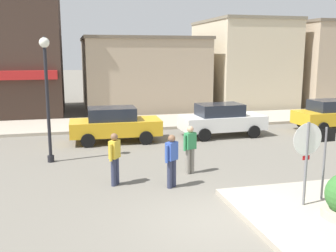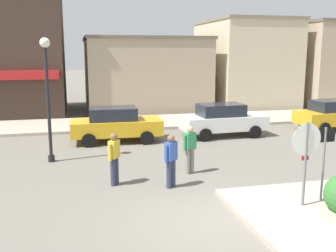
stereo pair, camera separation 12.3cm
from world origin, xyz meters
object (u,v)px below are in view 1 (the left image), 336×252
at_px(one_way_sign, 324,156).
at_px(lamp_post, 46,81).
at_px(pedestrian_kerb_side, 172,159).
at_px(parked_car_second, 222,119).
at_px(pedestrian_crossing_far, 190,148).
at_px(parked_car_third, 333,114).
at_px(parked_car_nearest, 115,124).
at_px(pedestrian_crossing_near, 115,157).
at_px(stop_sign, 307,153).

relative_size(one_way_sign, lamp_post, 0.46).
relative_size(one_way_sign, pedestrian_kerb_side, 1.30).
bearing_deg(parked_car_second, pedestrian_crossing_far, -121.21).
xyz_separation_m(parked_car_third, pedestrian_kerb_side, (-10.28, -6.52, 0.06)).
bearing_deg(parked_car_nearest, parked_car_third, 0.36).
height_order(parked_car_second, pedestrian_crossing_far, pedestrian_crossing_far).
xyz_separation_m(parked_car_nearest, pedestrian_crossing_near, (-0.64, -5.84, 0.06)).
relative_size(pedestrian_crossing_near, pedestrian_crossing_far, 1.00).
bearing_deg(one_way_sign, parked_car_third, 52.41).
distance_m(parked_car_nearest, parked_car_third, 11.26).
height_order(one_way_sign, parked_car_nearest, one_way_sign).
bearing_deg(stop_sign, parked_car_third, 50.43).
xyz_separation_m(parked_car_nearest, parked_car_third, (11.26, 0.07, 0.00)).
bearing_deg(pedestrian_kerb_side, parked_car_nearest, 98.62).
xyz_separation_m(parked_car_second, pedestrian_crossing_near, (-5.74, -5.83, 0.06)).
distance_m(lamp_post, parked_car_third, 14.36).
distance_m(stop_sign, pedestrian_crossing_far, 4.18).
bearing_deg(lamp_post, one_way_sign, -39.92).
distance_m(parked_car_second, pedestrian_kerb_side, 7.65).
height_order(one_way_sign, parked_car_second, one_way_sign).
height_order(one_way_sign, pedestrian_crossing_near, one_way_sign).
relative_size(lamp_post, pedestrian_kerb_side, 2.82).
bearing_deg(pedestrian_crossing_near, lamp_post, 123.01).
distance_m(lamp_post, pedestrian_crossing_near, 4.26).
xyz_separation_m(one_way_sign, parked_car_nearest, (-4.50, 8.71, -0.52)).
distance_m(lamp_post, pedestrian_crossing_far, 5.63).
bearing_deg(one_way_sign, pedestrian_crossing_far, 126.95).
bearing_deg(pedestrian_kerb_side, one_way_sign, -32.78).
xyz_separation_m(stop_sign, parked_car_nearest, (-3.82, 8.93, -0.71)).
height_order(lamp_post, parked_car_nearest, lamp_post).
distance_m(parked_car_second, parked_car_third, 6.16).
bearing_deg(parked_car_nearest, pedestrian_crossing_near, -96.25).
height_order(stop_sign, parked_car_nearest, stop_sign).
xyz_separation_m(one_way_sign, pedestrian_crossing_near, (-5.14, 2.88, -0.46)).
bearing_deg(parked_car_third, one_way_sign, -127.59).
distance_m(one_way_sign, parked_car_third, 11.10).
relative_size(parked_car_second, pedestrian_crossing_near, 2.53).
bearing_deg(pedestrian_kerb_side, parked_car_third, 32.37).
distance_m(stop_sign, one_way_sign, 0.74).
bearing_deg(parked_car_third, stop_sign, -129.57).
height_order(pedestrian_crossing_near, pedestrian_kerb_side, same).
bearing_deg(pedestrian_crossing_near, pedestrian_kerb_side, -20.70).
relative_size(stop_sign, lamp_post, 0.51).
relative_size(lamp_post, parked_car_nearest, 1.12).
xyz_separation_m(stop_sign, pedestrian_crossing_near, (-4.46, 3.10, -0.65)).
bearing_deg(stop_sign, pedestrian_kerb_side, 138.79).
bearing_deg(one_way_sign, lamp_post, 140.08).
relative_size(parked_car_second, pedestrian_crossing_far, 2.53).
distance_m(one_way_sign, parked_car_second, 8.74).
bearing_deg(one_way_sign, pedestrian_kerb_side, 147.22).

